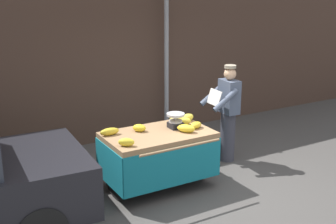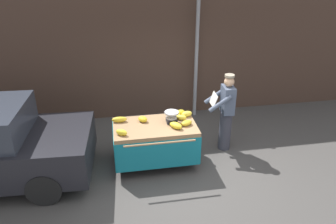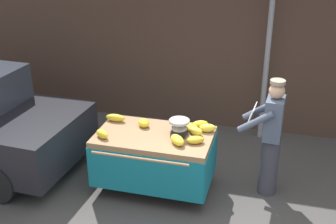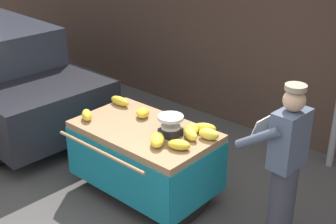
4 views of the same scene
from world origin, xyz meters
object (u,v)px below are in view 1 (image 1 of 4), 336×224
object	(u,v)px
banana_bunch_4	(196,125)
banana_bunch_6	(186,128)
banana_bunch_7	(139,128)
street_pole	(166,57)
weighing_scale	(176,121)
banana_bunch_2	(110,132)
banana_bunch_8	(188,117)
banana_bunch_5	(185,121)
banana_bunch_3	(126,142)
banana_bunch_0	(178,117)
banana_cart	(158,148)
vendor_person	(228,113)
banana_bunch_1	(177,121)

from	to	relation	value
banana_bunch_4	banana_bunch_6	xyz separation A→B (m)	(-0.23, -0.08, 0.01)
banana_bunch_4	banana_bunch_7	distance (m)	0.87
banana_bunch_7	street_pole	bearing A→B (deg)	50.50
weighing_scale	banana_bunch_2	xyz separation A→B (m)	(-1.01, 0.20, -0.06)
banana_bunch_7	banana_bunch_8	world-z (taller)	banana_bunch_8
banana_bunch_5	banana_bunch_8	size ratio (longest dim) A/B	0.89
banana_bunch_4	banana_bunch_2	bearing A→B (deg)	163.90
banana_bunch_3	street_pole	bearing A→B (deg)	49.85
banana_bunch_3	weighing_scale	bearing A→B (deg)	18.85
banana_bunch_4	banana_bunch_0	bearing A→B (deg)	93.70
street_pole	banana_bunch_6	distance (m)	2.59
banana_cart	banana_bunch_5	bearing A→B (deg)	13.43
banana_bunch_6	vendor_person	distance (m)	1.30
banana_bunch_2	banana_bunch_1	bearing A→B (deg)	-0.57
banana_bunch_0	banana_bunch_2	distance (m)	1.25
banana_bunch_6	banana_bunch_8	world-z (taller)	same
street_pole	banana_bunch_6	world-z (taller)	street_pole
banana_bunch_6	banana_bunch_8	size ratio (longest dim) A/B	1.24
banana_bunch_1	banana_bunch_0	bearing A→B (deg)	51.97
banana_bunch_3	vendor_person	world-z (taller)	vendor_person
banana_bunch_0	banana_bunch_3	bearing A→B (deg)	-152.18
banana_bunch_0	banana_bunch_4	size ratio (longest dim) A/B	1.04
banana_bunch_6	banana_bunch_8	bearing A→B (deg)	54.89
street_pole	banana_bunch_7	bearing A→B (deg)	-129.50
street_pole	banana_bunch_3	bearing A→B (deg)	-130.15
banana_bunch_0	banana_bunch_2	world-z (taller)	banana_bunch_2
banana_bunch_7	vendor_person	world-z (taller)	vendor_person
street_pole	banana_bunch_1	world-z (taller)	street_pole
banana_cart	banana_bunch_8	xyz separation A→B (m)	(0.70, 0.27, 0.31)
street_pole	banana_bunch_4	world-z (taller)	street_pole
banana_bunch_4	vendor_person	size ratio (longest dim) A/B	0.14
banana_cart	banana_bunch_0	xyz separation A→B (m)	(0.57, 0.37, 0.30)
banana_bunch_3	banana_bunch_7	distance (m)	0.65
banana_bunch_5	banana_bunch_6	distance (m)	0.37
street_pole	banana_bunch_4	size ratio (longest dim) A/B	13.63
banana_bunch_2	banana_bunch_4	size ratio (longest dim) A/B	1.25
banana_cart	banana_bunch_1	distance (m)	0.62
banana_bunch_6	banana_bunch_0	bearing A→B (deg)	70.53
banana_cart	banana_bunch_1	xyz separation A→B (m)	(0.48, 0.25, 0.29)
banana_bunch_2	banana_bunch_8	world-z (taller)	banana_bunch_8
banana_bunch_5	banana_bunch_7	world-z (taller)	same
banana_cart	banana_bunch_0	bearing A→B (deg)	32.48
banana_bunch_3	vendor_person	bearing A→B (deg)	15.48
banana_bunch_3	banana_bunch_5	distance (m)	1.28
banana_bunch_7	banana_cart	bearing A→B (deg)	-42.32
banana_bunch_2	banana_bunch_8	size ratio (longest dim) A/B	1.30
banana_cart	vendor_person	world-z (taller)	vendor_person
banana_bunch_0	banana_bunch_2	bearing A→B (deg)	-175.10
street_pole	banana_bunch_0	bearing A→B (deg)	-114.33
banana_bunch_7	banana_bunch_4	bearing A→B (deg)	-20.40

